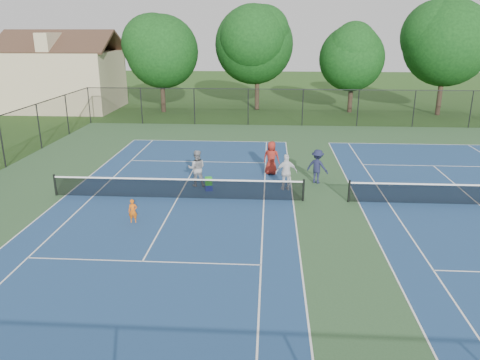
# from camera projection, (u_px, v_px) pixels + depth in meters

# --- Properties ---
(ground) EXTENTS (140.00, 140.00, 0.00)m
(ground) POSITION_uv_depth(u_px,v_px,m) (326.00, 201.00, 21.87)
(ground) COLOR #234716
(ground) RESTS_ON ground
(court_pad) EXTENTS (36.00, 36.00, 0.01)m
(court_pad) POSITION_uv_depth(u_px,v_px,m) (326.00, 201.00, 21.87)
(court_pad) COLOR #2E502D
(court_pad) RESTS_ON ground
(tennis_court_left) EXTENTS (12.00, 23.83, 1.07)m
(tennis_court_left) POSITION_uv_depth(u_px,v_px,m) (178.00, 196.00, 22.27)
(tennis_court_left) COLOR navy
(tennis_court_left) RESTS_ON ground
(tennis_court_right) EXTENTS (12.00, 23.83, 1.07)m
(tennis_court_right) POSITION_uv_depth(u_px,v_px,m) (480.00, 203.00, 21.42)
(tennis_court_right) COLOR navy
(tennis_court_right) RESTS_ON ground
(perimeter_fence) EXTENTS (36.08, 36.08, 3.02)m
(perimeter_fence) POSITION_uv_depth(u_px,v_px,m) (327.00, 169.00, 21.38)
(perimeter_fence) COLOR black
(perimeter_fence) RESTS_ON ground
(tree_back_a) EXTENTS (6.80, 6.80, 9.15)m
(tree_back_a) POSITION_uv_depth(u_px,v_px,m) (161.00, 47.00, 43.59)
(tree_back_a) COLOR #2D2116
(tree_back_a) RESTS_ON ground
(tree_back_b) EXTENTS (7.60, 7.60, 10.03)m
(tree_back_b) POSITION_uv_depth(u_px,v_px,m) (258.00, 41.00, 44.76)
(tree_back_b) COLOR #2D2116
(tree_back_b) RESTS_ON ground
(tree_back_c) EXTENTS (6.00, 6.00, 8.40)m
(tree_back_c) POSITION_uv_depth(u_px,v_px,m) (353.00, 54.00, 43.61)
(tree_back_c) COLOR #2D2116
(tree_back_c) RESTS_ON ground
(tree_back_d) EXTENTS (7.80, 7.80, 10.37)m
(tree_back_d) POSITION_uv_depth(u_px,v_px,m) (447.00, 39.00, 41.75)
(tree_back_d) COLOR #2D2116
(tree_back_d) RESTS_ON ground
(clapboard_house) EXTENTS (10.80, 8.10, 7.65)m
(clapboard_house) POSITION_uv_depth(u_px,v_px,m) (64.00, 78.00, 46.06)
(clapboard_house) COLOR tan
(clapboard_house) RESTS_ON ground
(child_player) EXTENTS (0.40, 0.30, 1.02)m
(child_player) POSITION_uv_depth(u_px,v_px,m) (133.00, 211.00, 19.36)
(child_player) COLOR #D85B0E
(child_player) RESTS_ON ground
(instructor) EXTENTS (0.97, 0.79, 1.88)m
(instructor) POSITION_uv_depth(u_px,v_px,m) (197.00, 168.00, 23.78)
(instructor) COLOR gray
(instructor) RESTS_ON ground
(bystander_a) EXTENTS (1.13, 0.60, 1.84)m
(bystander_a) POSITION_uv_depth(u_px,v_px,m) (286.00, 172.00, 23.18)
(bystander_a) COLOR white
(bystander_a) RESTS_ON ground
(bystander_b) EXTENTS (1.34, 1.15, 1.79)m
(bystander_b) POSITION_uv_depth(u_px,v_px,m) (317.00, 166.00, 24.24)
(bystander_b) COLOR #1A1E3A
(bystander_b) RESTS_ON ground
(bystander_c) EXTENTS (1.03, 0.80, 1.86)m
(bystander_c) POSITION_uv_depth(u_px,v_px,m) (271.00, 158.00, 25.72)
(bystander_c) COLOR maroon
(bystander_c) RESTS_ON ground
(ball_crate) EXTENTS (0.42, 0.37, 0.30)m
(ball_crate) POSITION_uv_depth(u_px,v_px,m) (209.00, 188.00, 23.29)
(ball_crate) COLOR navy
(ball_crate) RESTS_ON ground
(ball_hopper) EXTENTS (0.40, 0.35, 0.40)m
(ball_hopper) POSITION_uv_depth(u_px,v_px,m) (209.00, 181.00, 23.18)
(ball_hopper) COLOR green
(ball_hopper) RESTS_ON ball_crate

